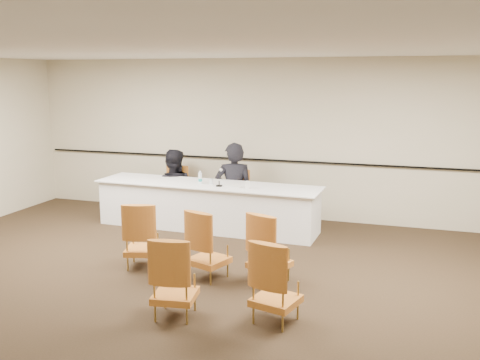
{
  "coord_description": "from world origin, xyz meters",
  "views": [
    {
      "loc": [
        2.48,
        -5.74,
        2.67
      ],
      "look_at": [
        -0.23,
        2.6,
        0.96
      ],
      "focal_mm": 40.0,
      "sensor_mm": 36.0,
      "label": 1
    }
  ],
  "objects_px": {
    "panelist_second": "(173,194)",
    "panelist_main_chair": "(234,196)",
    "panel_table": "(207,206)",
    "panelist_main": "(234,195)",
    "aud_chair_back_right": "(276,281)",
    "aud_chair_front_left": "(142,234)",
    "aud_chair_front_mid": "(208,244)",
    "drinking_glass": "(211,182)",
    "coffee_cup": "(248,185)",
    "aud_chair_front_right": "(270,247)",
    "water_bottle": "(200,177)",
    "panelist_second_chair": "(173,191)",
    "aud_chair_back_mid": "(175,276)",
    "microphone": "(219,178)"
  },
  "relations": [
    {
      "from": "panelist_second_chair",
      "to": "aud_chair_front_left",
      "type": "relative_size",
      "value": 1.0
    },
    {
      "from": "coffee_cup",
      "to": "aud_chair_front_right",
      "type": "xyz_separation_m",
      "value": [
        0.9,
        -1.92,
        -0.4
      ]
    },
    {
      "from": "panelist_main_chair",
      "to": "panelist_second",
      "type": "bearing_deg",
      "value": -180.0
    },
    {
      "from": "panelist_main_chair",
      "to": "aud_chair_back_right",
      "type": "height_order",
      "value": "same"
    },
    {
      "from": "aud_chair_front_left",
      "to": "aud_chair_front_right",
      "type": "distance_m",
      "value": 1.85
    },
    {
      "from": "panelist_second_chair",
      "to": "aud_chair_front_mid",
      "type": "xyz_separation_m",
      "value": [
        1.85,
        -2.86,
        0.0
      ]
    },
    {
      "from": "aud_chair_front_left",
      "to": "aud_chair_back_mid",
      "type": "xyz_separation_m",
      "value": [
        1.11,
        -1.32,
        0.0
      ]
    },
    {
      "from": "panelist_second",
      "to": "panelist_main_chair",
      "type": "bearing_deg",
      "value": 163.94
    },
    {
      "from": "panelist_main",
      "to": "panelist_second",
      "type": "bearing_deg",
      "value": -18.14
    },
    {
      "from": "aud_chair_front_left",
      "to": "aud_chair_front_right",
      "type": "height_order",
      "value": "same"
    },
    {
      "from": "panelist_second_chair",
      "to": "water_bottle",
      "type": "distance_m",
      "value": 1.15
    },
    {
      "from": "aud_chair_front_right",
      "to": "aud_chair_back_right",
      "type": "distance_m",
      "value": 1.16
    },
    {
      "from": "panelist_second_chair",
      "to": "aud_chair_front_right",
      "type": "distance_m",
      "value": 3.82
    },
    {
      "from": "panelist_second_chair",
      "to": "coffee_cup",
      "type": "xyz_separation_m",
      "value": [
        1.76,
        -0.82,
        0.4
      ]
    },
    {
      "from": "panelist_second_chair",
      "to": "aud_chair_back_right",
      "type": "xyz_separation_m",
      "value": [
        3.03,
        -3.84,
        0.0
      ]
    },
    {
      "from": "panelist_second",
      "to": "drinking_glass",
      "type": "height_order",
      "value": "panelist_second"
    },
    {
      "from": "panel_table",
      "to": "panelist_main",
      "type": "xyz_separation_m",
      "value": [
        0.31,
        0.58,
        0.1
      ]
    },
    {
      "from": "panelist_second",
      "to": "aud_chair_back_right",
      "type": "relative_size",
      "value": 1.84
    },
    {
      "from": "drinking_glass",
      "to": "coffee_cup",
      "type": "height_order",
      "value": "coffee_cup"
    },
    {
      "from": "panel_table",
      "to": "water_bottle",
      "type": "distance_m",
      "value": 0.53
    },
    {
      "from": "water_bottle",
      "to": "aud_chair_front_mid",
      "type": "relative_size",
      "value": 0.24
    },
    {
      "from": "panelist_main_chair",
      "to": "panelist_second_chair",
      "type": "height_order",
      "value": "same"
    },
    {
      "from": "panelist_second_chair",
      "to": "aud_chair_front_right",
      "type": "relative_size",
      "value": 1.0
    },
    {
      "from": "panelist_second",
      "to": "coffee_cup",
      "type": "bearing_deg",
      "value": 140.82
    },
    {
      "from": "coffee_cup",
      "to": "aud_chair_front_mid",
      "type": "bearing_deg",
      "value": -87.5
    },
    {
      "from": "water_bottle",
      "to": "coffee_cup",
      "type": "xyz_separation_m",
      "value": [
        0.92,
        -0.17,
        -0.05
      ]
    },
    {
      "from": "panelist_main",
      "to": "panelist_main_chair",
      "type": "height_order",
      "value": "panelist_main"
    },
    {
      "from": "panelist_main",
      "to": "drinking_glass",
      "type": "relative_size",
      "value": 19.48
    },
    {
      "from": "drinking_glass",
      "to": "aud_chair_back_right",
      "type": "relative_size",
      "value": 0.11
    },
    {
      "from": "water_bottle",
      "to": "aud_chair_front_left",
      "type": "bearing_deg",
      "value": -90.86
    },
    {
      "from": "coffee_cup",
      "to": "aud_chair_front_mid",
      "type": "xyz_separation_m",
      "value": [
        0.09,
        -2.04,
        -0.4
      ]
    },
    {
      "from": "panelist_main",
      "to": "water_bottle",
      "type": "height_order",
      "value": "panelist_main"
    },
    {
      "from": "panelist_main_chair",
      "to": "water_bottle",
      "type": "height_order",
      "value": "water_bottle"
    },
    {
      "from": "aud_chair_back_mid",
      "to": "panelist_main",
      "type": "bearing_deg",
      "value": 90.67
    },
    {
      "from": "drinking_glass",
      "to": "aud_chair_back_right",
      "type": "distance_m",
      "value": 3.76
    },
    {
      "from": "panelist_main_chair",
      "to": "aud_chair_back_mid",
      "type": "relative_size",
      "value": 1.0
    },
    {
      "from": "coffee_cup",
      "to": "panel_table",
      "type": "bearing_deg",
      "value": 165.98
    },
    {
      "from": "panelist_main_chair",
      "to": "panelist_second",
      "type": "distance_m",
      "value": 1.26
    },
    {
      "from": "water_bottle",
      "to": "aud_chair_front_mid",
      "type": "height_order",
      "value": "water_bottle"
    },
    {
      "from": "panelist_main",
      "to": "microphone",
      "type": "xyz_separation_m",
      "value": [
        -0.02,
        -0.74,
        0.45
      ]
    },
    {
      "from": "coffee_cup",
      "to": "aud_chair_front_mid",
      "type": "height_order",
      "value": "aud_chair_front_mid"
    },
    {
      "from": "panelist_second_chair",
      "to": "panel_table",
      "type": "bearing_deg",
      "value": -31.2
    },
    {
      "from": "aud_chair_front_left",
      "to": "aud_chair_front_mid",
      "type": "distance_m",
      "value": 1.05
    },
    {
      "from": "panelist_second",
      "to": "aud_chair_back_mid",
      "type": "xyz_separation_m",
      "value": [
        1.92,
        -4.06,
        0.05
      ]
    },
    {
      "from": "panelist_main_chair",
      "to": "drinking_glass",
      "type": "bearing_deg",
      "value": -106.8
    },
    {
      "from": "panelist_main",
      "to": "aud_chair_front_left",
      "type": "bearing_deg",
      "value": 64.26
    },
    {
      "from": "panel_table",
      "to": "aud_chair_front_mid",
      "type": "bearing_deg",
      "value": -66.19
    },
    {
      "from": "microphone",
      "to": "aud_chair_front_mid",
      "type": "height_order",
      "value": "microphone"
    },
    {
      "from": "panel_table",
      "to": "water_bottle",
      "type": "xyz_separation_m",
      "value": [
        -0.11,
        -0.03,
        0.52
      ]
    },
    {
      "from": "panelist_second",
      "to": "panelist_second_chair",
      "type": "xyz_separation_m",
      "value": [
        0.0,
        0.0,
        0.05
      ]
    }
  ]
}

